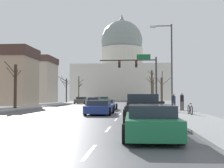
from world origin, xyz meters
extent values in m
cube|color=#4E4E53|center=(0.00, 0.00, -0.03)|extent=(14.00, 180.00, 0.06)
cube|color=yellow|center=(-0.12, 0.00, 0.00)|extent=(0.10, 176.40, 0.00)
cube|color=yellow|center=(0.12, 0.00, 0.00)|extent=(0.10, 176.40, 0.00)
cube|color=silver|center=(3.50, -13.70, 0.00)|extent=(0.12, 2.20, 0.00)
cube|color=silver|center=(3.50, -8.50, 0.00)|extent=(0.12, 2.20, 0.00)
cube|color=silver|center=(3.50, -3.30, 0.00)|extent=(0.12, 2.20, 0.00)
cube|color=silver|center=(3.50, 1.90, 0.00)|extent=(0.12, 2.20, 0.00)
cube|color=silver|center=(3.50, 7.10, 0.00)|extent=(0.12, 2.20, 0.00)
cube|color=silver|center=(3.50, 12.30, 0.00)|extent=(0.12, 2.20, 0.00)
cube|color=silver|center=(3.50, 17.50, 0.00)|extent=(0.12, 2.20, 0.00)
cube|color=silver|center=(3.50, 22.70, 0.00)|extent=(0.12, 2.20, 0.00)
cube|color=silver|center=(3.50, 27.90, 0.00)|extent=(0.12, 2.20, 0.00)
cube|color=silver|center=(3.50, 33.10, 0.00)|extent=(0.12, 2.20, 0.00)
cube|color=silver|center=(3.50, 38.30, 0.00)|extent=(0.12, 2.20, 0.00)
cube|color=silver|center=(3.50, 43.50, 0.00)|extent=(0.12, 2.20, 0.00)
cube|color=silver|center=(3.50, 48.70, 0.00)|extent=(0.12, 2.20, 0.00)
cube|color=silver|center=(3.50, 53.90, 0.00)|extent=(0.12, 2.20, 0.00)
cube|color=silver|center=(3.50, 59.10, 0.00)|extent=(0.12, 2.20, 0.00)
cube|color=silver|center=(3.50, 64.30, 0.00)|extent=(0.12, 2.20, 0.00)
cube|color=silver|center=(-3.50, -3.30, 0.00)|extent=(0.12, 2.20, 0.00)
cube|color=silver|center=(-3.50, 1.90, 0.00)|extent=(0.12, 2.20, 0.00)
cube|color=silver|center=(-3.50, 7.10, 0.00)|extent=(0.12, 2.20, 0.00)
cube|color=silver|center=(-3.50, 12.30, 0.00)|extent=(0.12, 2.20, 0.00)
cube|color=silver|center=(-3.50, 17.50, 0.00)|extent=(0.12, 2.20, 0.00)
cube|color=silver|center=(-3.50, 22.70, 0.00)|extent=(0.12, 2.20, 0.00)
cube|color=silver|center=(-3.50, 27.90, 0.00)|extent=(0.12, 2.20, 0.00)
cube|color=silver|center=(-3.50, 33.10, 0.00)|extent=(0.12, 2.20, 0.00)
cube|color=silver|center=(-3.50, 38.30, 0.00)|extent=(0.12, 2.20, 0.00)
cube|color=silver|center=(-3.50, 43.50, 0.00)|extent=(0.12, 2.20, 0.00)
cube|color=silver|center=(-3.50, 48.70, 0.00)|extent=(0.12, 2.20, 0.00)
cube|color=silver|center=(-3.50, 53.90, 0.00)|extent=(0.12, 2.20, 0.00)
cube|color=silver|center=(-3.50, 59.10, 0.00)|extent=(0.12, 2.20, 0.00)
cube|color=silver|center=(-3.50, 64.30, 0.00)|extent=(0.12, 2.20, 0.00)
cube|color=#999999|center=(8.50, 0.00, 0.07)|extent=(3.00, 180.00, 0.14)
cylinder|color=#28282D|center=(7.60, 17.44, 3.49)|extent=(0.22, 0.22, 6.69)
cylinder|color=#28282D|center=(3.70, 17.44, 6.43)|extent=(7.80, 0.16, 0.16)
cube|color=black|center=(4.87, 17.44, 5.87)|extent=(0.32, 0.28, 0.92)
sphere|color=red|center=(4.87, 17.28, 6.15)|extent=(0.22, 0.22, 0.22)
sphere|color=#332B05|center=(4.87, 17.28, 5.87)|extent=(0.22, 0.22, 0.22)
sphere|color=black|center=(4.87, 17.28, 5.59)|extent=(0.22, 0.22, 0.22)
cube|color=black|center=(2.53, 17.44, 5.87)|extent=(0.32, 0.28, 0.92)
sphere|color=red|center=(2.53, 17.28, 6.15)|extent=(0.22, 0.22, 0.22)
sphere|color=#332B05|center=(2.53, 17.28, 5.87)|extent=(0.22, 0.22, 0.22)
sphere|color=black|center=(2.53, 17.28, 5.59)|extent=(0.22, 0.22, 0.22)
cube|color=#146033|center=(5.88, 17.46, 6.88)|extent=(1.90, 0.06, 0.70)
cylinder|color=#333338|center=(8.20, 5.56, 4.24)|extent=(0.14, 0.14, 8.21)
cylinder|color=#333338|center=(7.32, 5.56, 8.20)|extent=(1.76, 0.09, 0.09)
cube|color=#B2B2AD|center=(6.44, 5.56, 8.13)|extent=(0.56, 0.24, 0.16)
cube|color=beige|center=(0.00, 76.52, 5.77)|extent=(31.76, 23.05, 11.54)
cylinder|color=beige|center=(0.00, 76.52, 14.82)|extent=(14.67, 14.67, 6.56)
sphere|color=gray|center=(0.00, 76.52, 20.64)|extent=(14.50, 14.50, 14.50)
cone|color=gray|center=(0.00, 76.52, 29.09)|extent=(1.80, 1.80, 2.40)
cube|color=navy|center=(5.18, 14.41, 0.44)|extent=(1.90, 4.62, 0.55)
cube|color=#232D38|center=(5.18, 14.02, 0.93)|extent=(1.67, 2.13, 0.44)
cylinder|color=black|center=(4.24, 15.84, 0.32)|extent=(0.22, 0.64, 0.64)
cylinder|color=black|center=(6.13, 15.84, 0.32)|extent=(0.22, 0.64, 0.64)
cylinder|color=black|center=(4.23, 12.98, 0.32)|extent=(0.22, 0.64, 0.64)
cylinder|color=black|center=(6.13, 12.98, 0.32)|extent=(0.22, 0.64, 0.64)
cube|color=silver|center=(1.72, 8.20, 0.44)|extent=(1.88, 4.48, 0.55)
cube|color=#232D38|center=(1.72, 8.04, 0.91)|extent=(1.60, 1.92, 0.39)
cylinder|color=black|center=(0.89, 9.60, 0.32)|extent=(0.24, 0.65, 0.64)
cylinder|color=black|center=(2.64, 9.55, 0.32)|extent=(0.24, 0.65, 0.64)
cylinder|color=black|center=(0.81, 6.86, 0.32)|extent=(0.24, 0.65, 0.64)
cylinder|color=black|center=(2.56, 6.80, 0.32)|extent=(0.24, 0.65, 0.64)
cube|color=navy|center=(1.84, 1.46, 0.45)|extent=(1.93, 4.70, 0.58)
cube|color=#232D38|center=(1.84, 1.08, 0.95)|extent=(1.68, 2.16, 0.41)
cylinder|color=black|center=(0.91, 2.92, 0.32)|extent=(0.23, 0.64, 0.64)
cylinder|color=black|center=(2.80, 2.90, 0.32)|extent=(0.23, 0.64, 0.64)
cylinder|color=black|center=(0.89, 0.02, 0.32)|extent=(0.23, 0.64, 0.64)
cylinder|color=black|center=(2.77, 0.00, 0.32)|extent=(0.23, 0.64, 0.64)
cube|color=black|center=(5.18, -4.66, 0.63)|extent=(2.11, 5.84, 0.82)
cube|color=#1E2833|center=(5.16, -3.85, 1.33)|extent=(1.87, 2.01, 0.58)
cube|color=black|center=(5.24, -7.50, 1.15)|extent=(1.83, 0.14, 0.22)
cylinder|color=black|center=(4.15, -2.95, 0.40)|extent=(0.30, 0.81, 0.80)
cylinder|color=black|center=(6.13, -2.90, 0.40)|extent=(0.30, 0.81, 0.80)
cylinder|color=black|center=(4.23, -6.42, 0.40)|extent=(0.30, 0.81, 0.80)
cylinder|color=black|center=(6.21, -6.38, 0.40)|extent=(0.30, 0.81, 0.80)
cube|color=#1E7247|center=(5.28, -10.87, 0.48)|extent=(1.85, 4.65, 0.64)
cube|color=#232D38|center=(5.29, -11.22, 1.00)|extent=(1.59, 2.29, 0.41)
cylinder|color=black|center=(4.37, -9.46, 0.32)|extent=(0.23, 0.64, 0.64)
cylinder|color=black|center=(6.13, -9.42, 0.32)|extent=(0.23, 0.64, 0.64)
cylinder|color=black|center=(4.43, -12.32, 0.32)|extent=(0.23, 0.64, 0.64)
cylinder|color=black|center=(6.19, -12.29, 0.32)|extent=(0.23, 0.64, 0.64)
cube|color=#9EA3A8|center=(-1.77, 22.21, 0.48)|extent=(2.01, 4.48, 0.64)
cube|color=#232D38|center=(-1.76, 22.34, 1.02)|extent=(1.71, 2.03, 0.44)
cylinder|color=black|center=(-0.87, 20.82, 0.32)|extent=(0.24, 0.65, 0.64)
cylinder|color=black|center=(-2.75, 20.87, 0.32)|extent=(0.24, 0.65, 0.64)
cylinder|color=black|center=(-0.79, 23.56, 0.32)|extent=(0.24, 0.65, 0.64)
cylinder|color=black|center=(-2.66, 23.61, 0.32)|extent=(0.24, 0.65, 0.64)
cube|color=#6B6056|center=(-5.36, 30.31, 0.51)|extent=(1.85, 4.52, 0.70)
cube|color=#232D38|center=(-5.36, 30.44, 1.06)|extent=(1.61, 2.03, 0.40)
cylinder|color=black|center=(-4.47, 28.90, 0.32)|extent=(0.23, 0.64, 0.64)
cylinder|color=black|center=(-6.27, 28.92, 0.32)|extent=(0.23, 0.64, 0.64)
cylinder|color=black|center=(-4.44, 31.70, 0.32)|extent=(0.23, 0.64, 0.64)
cylinder|color=black|center=(-6.25, 31.71, 0.32)|extent=(0.23, 0.64, 0.64)
cube|color=#1E7247|center=(-1.99, 39.29, 0.50)|extent=(1.86, 4.66, 0.68)
cube|color=#232D38|center=(-2.00, 39.66, 1.04)|extent=(1.59, 2.08, 0.42)
cylinder|color=black|center=(-1.08, 37.87, 0.32)|extent=(0.23, 0.64, 0.64)
cylinder|color=black|center=(-2.83, 37.83, 0.32)|extent=(0.23, 0.64, 0.64)
cylinder|color=black|center=(-1.14, 40.74, 0.32)|extent=(0.23, 0.64, 0.64)
cylinder|color=black|center=(-2.90, 40.70, 0.32)|extent=(0.23, 0.64, 0.64)
cube|color=silver|center=(-5.07, 52.89, 0.44)|extent=(1.86, 4.27, 0.56)
cube|color=#232D38|center=(-5.07, 53.06, 0.93)|extent=(1.62, 2.05, 0.43)
cylinder|color=black|center=(-4.15, 51.58, 0.32)|extent=(0.23, 0.64, 0.64)
cylinder|color=black|center=(-5.96, 51.56, 0.32)|extent=(0.23, 0.64, 0.64)
cylinder|color=black|center=(-4.18, 54.22, 0.32)|extent=(0.23, 0.64, 0.64)
cylinder|color=black|center=(-5.99, 54.19, 0.32)|extent=(0.23, 0.64, 0.64)
cube|color=tan|center=(-15.57, 20.99, 3.71)|extent=(8.54, 6.53, 7.42)
cube|color=#47332D|center=(-15.57, 20.99, 8.22)|extent=(8.88, 6.79, 1.60)
cube|color=#B2A38E|center=(-17.75, 39.63, 4.36)|extent=(8.40, 8.07, 8.72)
cube|color=#47332D|center=(-17.75, 39.63, 9.42)|extent=(8.74, 8.39, 1.40)
cylinder|color=#4C3D2D|center=(8.85, 23.00, 2.22)|extent=(0.36, 0.36, 4.16)
cylinder|color=#4C3D2D|center=(8.86, 22.35, 4.50)|extent=(0.13, 1.39, 1.49)
cylinder|color=#4C3D2D|center=(9.59, 23.08, 3.74)|extent=(1.53, 0.22, 1.34)
cylinder|color=#4C3D2D|center=(8.87, 22.57, 3.90)|extent=(0.14, 0.95, 1.14)
cylinder|color=#4C3D2D|center=(8.36, 22.78, 3.88)|extent=(1.08, 0.56, 1.36)
cylinder|color=#423328|center=(-8.82, 44.97, 3.15)|extent=(0.24, 0.24, 6.02)
cylinder|color=#423328|center=(-8.62, 45.33, 4.01)|extent=(0.55, 0.85, 0.85)
cylinder|color=#423328|center=(-8.25, 44.85, 4.86)|extent=(1.22, 0.33, 1.02)
cylinder|color=#423328|center=(-8.73, 44.53, 4.81)|extent=(0.32, 0.99, 1.51)
cylinder|color=#423328|center=(-8.32, 44.43, 3.90)|extent=(1.12, 1.17, 0.90)
cylinder|color=brown|center=(8.71, 42.25, 2.60)|extent=(0.38, 0.38, 4.91)
cylinder|color=brown|center=(8.30, 42.23, 4.22)|extent=(0.91, 0.15, 1.14)
cylinder|color=brown|center=(8.84, 41.51, 5.08)|extent=(0.33, 1.52, 1.03)
cylinder|color=brown|center=(9.28, 41.99, 4.44)|extent=(1.23, 0.62, 0.92)
cylinder|color=brown|center=(7.94, 42.24, 4.84)|extent=(1.61, 0.13, 1.33)
cylinder|color=#423328|center=(-8.32, 8.21, 2.53)|extent=(0.32, 0.32, 4.78)
cylinder|color=#423328|center=(-8.00, 8.17, 3.88)|extent=(0.69, 0.15, 0.83)
cylinder|color=#423328|center=(-8.81, 8.18, 3.99)|extent=(1.04, 0.14, 1.26)
cylinder|color=#423328|center=(-8.98, 8.29, 4.59)|extent=(1.41, 0.26, 1.47)
cylinder|color=#423328|center=(-8.00, 7.76, 3.81)|extent=(0.72, 0.98, 0.96)
cylinder|color=#4C3D2D|center=(7.93, 33.62, 3.31)|extent=(0.36, 0.36, 6.33)
cylinder|color=#4C3D2D|center=(8.06, 33.29, 5.47)|extent=(0.42, 0.79, 0.95)
cylinder|color=#4C3D2D|center=(8.13, 33.11, 4.32)|extent=(0.51, 1.13, 1.39)
cylinder|color=#4C3D2D|center=(7.92, 34.09, 4.88)|extent=(0.11, 0.99, 0.65)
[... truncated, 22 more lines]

